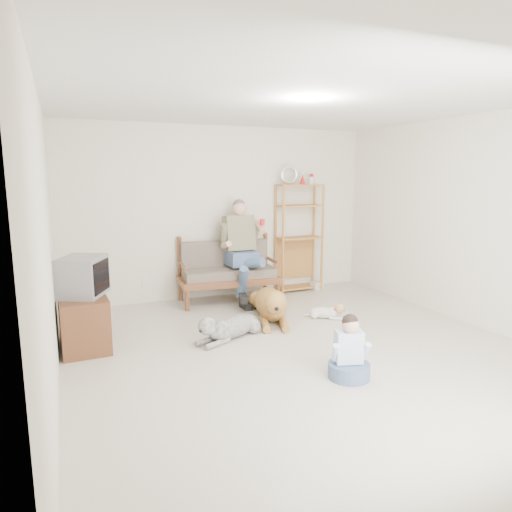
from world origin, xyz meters
name	(u,v)px	position (x,y,z in m)	size (l,w,h in m)	color
floor	(305,353)	(0.00, 0.00, 0.00)	(5.50, 5.50, 0.00)	beige
ceiling	(310,98)	(0.00, 0.00, 2.70)	(5.50, 5.50, 0.00)	silver
wall_back	(222,213)	(0.00, 2.75, 1.35)	(5.00, 5.00, 0.00)	beige
wall_left	(47,245)	(-2.50, 0.00, 1.35)	(5.50, 5.50, 0.00)	beige
wall_right	(480,222)	(2.50, 0.00, 1.35)	(5.50, 5.50, 0.00)	beige
loveseat	(227,270)	(-0.06, 2.37, 0.49)	(1.56, 0.83, 0.95)	brown
man	(243,257)	(0.11, 2.13, 0.72)	(0.60, 0.85, 1.38)	#4A6389
etagere	(299,236)	(1.29, 2.55, 0.92)	(0.80, 0.35, 2.10)	#C7883E
book_stack	(317,285)	(1.61, 2.47, 0.06)	(0.20, 0.14, 0.13)	white
tv_stand	(83,321)	(-2.23, 1.17, 0.30)	(0.53, 0.92, 0.60)	brown
crt_tv	(83,276)	(-2.19, 1.16, 0.82)	(0.61, 0.66, 0.44)	slate
wall_outlet	(146,284)	(-1.25, 2.73, 0.30)	(0.12, 0.02, 0.08)	silver
golden_retriever	(271,304)	(0.19, 1.29, 0.20)	(0.75, 1.61, 0.50)	#AA833B
shaggy_dog	(228,327)	(-0.62, 0.75, 0.14)	(1.07, 0.61, 0.35)	silver
terrier	(328,312)	(0.90, 0.97, 0.09)	(0.50, 0.41, 0.22)	silver
child	(349,355)	(0.08, -0.71, 0.23)	(0.40, 0.40, 0.64)	#4A6389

